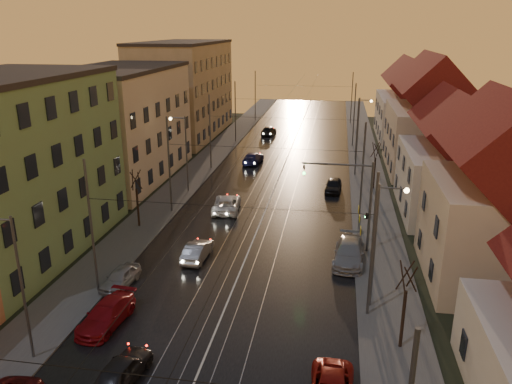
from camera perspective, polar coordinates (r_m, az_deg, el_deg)
The scene contains 41 objects.
road at distance 60.45m, azimuth 3.03°, elevation 2.54°, with size 16.00×120.00×0.04m, color black.
sidewalk_left at distance 62.26m, azimuth -6.17°, elevation 2.99°, with size 4.00×120.00×0.15m, color #4C4C4C.
sidewalk_right at distance 60.23m, azimuth 12.53°, elevation 2.12°, with size 4.00×120.00×0.15m, color #4C4C4C.
tram_rail_0 at distance 60.71m, azimuth 0.96°, elevation 2.67°, with size 0.06×120.00×0.03m, color gray.
tram_rail_1 at distance 60.52m, azimuth 2.30°, elevation 2.61°, with size 0.06×120.00×0.03m, color gray.
tram_rail_2 at distance 60.37m, azimuth 3.75°, elevation 2.54°, with size 0.06×120.00×0.03m, color gray.
tram_rail_3 at distance 60.25m, azimuth 5.11°, elevation 2.48°, with size 0.06×120.00×0.03m, color gray.
apartment_left_1 at distance 40.93m, azimuth -26.54°, elevation 2.26°, with size 10.00×18.00×13.00m, color #6C9C63.
apartment_left_2 at distance 57.95m, azimuth -15.18°, elevation 7.31°, with size 10.00×20.00×12.00m, color beige.
apartment_left_3 at distance 80.01m, azimuth -8.20°, elevation 11.40°, with size 10.00×24.00×14.00m, color #968561.
house_right_1 at distance 36.28m, azimuth 26.06°, elevation -1.31°, with size 8.67×10.20×10.80m.
house_right_2 at distance 48.55m, azimuth 21.83°, elevation 2.90°, with size 9.18×12.24×9.20m.
house_right_3 at distance 62.69m, azimuth 19.21°, elevation 7.55°, with size 9.18×14.28×11.50m.
house_right_4 at distance 80.38m, azimuth 17.13°, elevation 9.40°, with size 9.18×16.32×10.00m.
catenary_pole_l_1 at distance 32.92m, azimuth -18.28°, elevation -4.00°, with size 0.16×0.16×9.00m, color #595B60.
catenary_pole_r_1 at distance 29.49m, azimuth 13.16°, elevation -6.17°, with size 0.16×0.16×9.00m, color #595B60.
catenary_pole_l_2 at distance 45.97m, azimuth -9.88°, elevation 2.97°, with size 0.16×0.16×9.00m, color #595B60.
catenary_pole_r_2 at distance 43.58m, azimuth 12.05°, elevation 1.98°, with size 0.16×0.16×9.00m, color #595B60.
catenary_pole_l_3 at distance 59.94m, azimuth -5.26°, elevation 6.76°, with size 0.16×0.16×9.00m, color #595B60.
catenary_pole_r_3 at distance 58.13m, azimuth 11.49°, elevation 6.11°, with size 0.16×0.16×9.00m, color #595B60.
catenary_pole_l_4 at distance 74.31m, azimuth -2.38°, elevation 9.09°, with size 0.16×0.16×9.00m, color #595B60.
catenary_pole_r_4 at distance 72.86m, azimuth 11.15°, elevation 8.57°, with size 0.16×0.16×9.00m, color #595B60.
catenary_pole_l_5 at distance 91.82m, azimuth -0.09°, elevation 10.89°, with size 0.16×0.16×9.00m, color #595B60.
catenary_pole_r_5 at distance 90.65m, azimuth 10.88°, elevation 10.47°, with size 0.16×0.16×9.00m, color #595B60.
street_lamp_0 at distance 27.62m, azimuth -25.88°, elevation -8.51°, with size 1.75×0.32×8.00m.
street_lamp_1 at distance 30.29m, azimuth 14.06°, elevation -4.77°, with size 1.75×0.32×8.00m.
street_lamp_2 at distance 51.55m, azimuth -8.30°, elevation 5.17°, with size 1.75×0.32×8.00m.
street_lamp_3 at distance 64.94m, azimuth 11.78°, elevation 7.70°, with size 1.75×0.32×8.00m.
traffic_light_mast at distance 37.79m, azimuth 11.49°, elevation -0.37°, with size 5.30×0.32×7.20m.
bare_tree_0 at distance 43.55m, azimuth -13.41°, elevation -0.91°, with size 1.09×1.09×5.11m.
bare_tree_1 at distance 27.94m, azimuth 16.57°, elevation -12.61°, with size 1.09×1.09×5.11m.
bare_tree_2 at distance 53.85m, azimuth 13.42°, elevation 2.79°, with size 1.09×1.09×5.11m.
driving_car_0 at distance 26.52m, azimuth -15.04°, elevation -19.03°, with size 1.60×3.97×1.35m, color black.
driving_car_1 at distance 37.59m, azimuth -6.73°, elevation -6.68°, with size 1.41×4.03×1.33m, color gray.
driving_car_2 at distance 46.85m, azimuth -3.38°, elevation -1.34°, with size 2.38×5.15×1.43m, color silver.
driving_car_3 at distance 63.23m, azimuth -0.34°, elevation 3.92°, with size 1.97×4.85×1.41m, color #181949.
driving_car_4 at distance 79.98m, azimuth 1.47°, elevation 7.03°, with size 1.75×4.34×1.48m, color black.
parked_left_2 at distance 30.96m, azimuth -16.74°, elevation -13.26°, with size 1.88×4.62×1.34m, color maroon.
parked_left_3 at distance 34.89m, azimuth -15.25°, elevation -9.41°, with size 1.47×3.67×1.25m, color #9C9CA1.
parked_right_1 at distance 37.43m, azimuth 10.60°, elevation -6.82°, with size 2.16×5.31×1.54m, color #A3A4A9.
parked_right_2 at distance 52.87m, azimuth 8.83°, elevation 0.75°, with size 1.60×3.97×1.35m, color black.
Camera 1 is at (6.22, -17.82, 16.53)m, focal length 35.00 mm.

